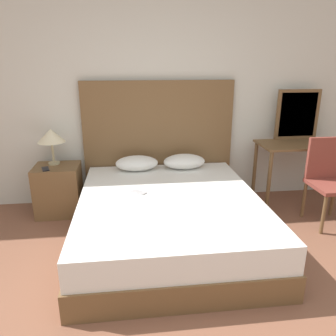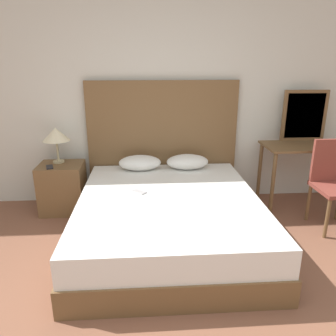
{
  "view_description": "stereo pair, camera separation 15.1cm",
  "coord_description": "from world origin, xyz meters",
  "views": [
    {
      "loc": [
        -0.32,
        -1.33,
        1.7
      ],
      "look_at": [
        0.04,
        1.61,
        0.72
      ],
      "focal_mm": 35.0,
      "sensor_mm": 36.0,
      "label": 1
    },
    {
      "loc": [
        -0.17,
        -1.35,
        1.7
      ],
      "look_at": [
        0.04,
        1.61,
        0.72
      ],
      "focal_mm": 35.0,
      "sensor_mm": 36.0,
      "label": 2
    }
  ],
  "objects": [
    {
      "name": "pillow_left",
      "position": [
        -0.24,
        2.32,
        0.55
      ],
      "size": [
        0.49,
        0.29,
        0.17
      ],
      "color": "white",
      "rests_on": "bed"
    },
    {
      "name": "vanity_mirror",
      "position": [
        1.74,
        2.46,
        1.06
      ],
      "size": [
        0.54,
        0.03,
        0.61
      ],
      "color": "brown",
      "rests_on": "vanity_desk"
    },
    {
      "name": "table_lamp",
      "position": [
        -1.18,
        2.35,
        0.89
      ],
      "size": [
        0.31,
        0.31,
        0.4
      ],
      "color": "tan",
      "rests_on": "nightstand"
    },
    {
      "name": "pillow_right",
      "position": [
        0.32,
        2.32,
        0.55
      ],
      "size": [
        0.49,
        0.29,
        0.17
      ],
      "color": "white",
      "rests_on": "bed"
    },
    {
      "name": "nightstand",
      "position": [
        -1.15,
        2.27,
        0.29
      ],
      "size": [
        0.49,
        0.42,
        0.57
      ],
      "color": "brown",
      "rests_on": "ground_plane"
    },
    {
      "name": "wall_back",
      "position": [
        0.0,
        2.62,
        1.35
      ],
      "size": [
        10.0,
        0.06,
        2.7
      ],
      "color": "silver",
      "rests_on": "ground_plane"
    },
    {
      "name": "phone_on_nightstand",
      "position": [
        -1.24,
        2.16,
        0.58
      ],
      "size": [
        0.11,
        0.16,
        0.01
      ],
      "color": "black",
      "rests_on": "nightstand"
    },
    {
      "name": "headboard",
      "position": [
        0.04,
        2.54,
        0.74
      ],
      "size": [
        1.8,
        0.05,
        1.48
      ],
      "color": "brown",
      "rests_on": "ground_plane"
    },
    {
      "name": "bed",
      "position": [
        0.04,
        1.51,
        0.23
      ],
      "size": [
        1.72,
        2.03,
        0.47
      ],
      "color": "brown",
      "rests_on": "ground_plane"
    },
    {
      "name": "vanity_desk",
      "position": [
        1.74,
        2.22,
        0.64
      ],
      "size": [
        1.07,
        0.52,
        0.76
      ],
      "color": "brown",
      "rests_on": "ground_plane"
    },
    {
      "name": "phone_on_bed",
      "position": [
        -0.25,
        1.63,
        0.47
      ],
      "size": [
        0.16,
        0.15,
        0.01
      ],
      "color": "#B7B7BC",
      "rests_on": "bed"
    },
    {
      "name": "chair",
      "position": [
        1.77,
        1.73,
        0.52
      ],
      "size": [
        0.4,
        0.45,
        0.92
      ],
      "color": "brown",
      "rests_on": "ground_plane"
    }
  ]
}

